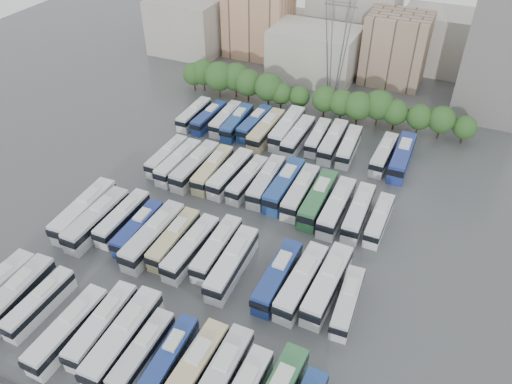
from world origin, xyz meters
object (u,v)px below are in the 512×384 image
at_px(bus_r0_s7, 142,352).
at_px(bus_r3_s3, 237,122).
at_px(bus_r2_s11, 337,207).
at_px(bus_r2_s9, 301,192).
at_px(bus_r2_s4, 213,169).
at_px(bus_r3_s12, 384,154).
at_px(bus_r3_s13, 402,157).
at_px(bus_r1_s12, 327,284).
at_px(bus_r1_s10, 278,276).
at_px(bus_r3_s9, 333,141).
at_px(bus_r1_s5, 174,239).
at_px(bus_r1_s13, 347,302).
at_px(bus_r3_s2, 226,118).
at_px(bus_r2_s6, 248,179).
at_px(bus_r1_s1, 97,219).
at_px(bus_r0_s10, 220,378).
at_px(bus_r3_s0, 194,114).
at_px(bus_r3_s6, 287,128).
at_px(bus_r1_s2, 123,218).
at_px(bus_r0_s6, 124,337).
at_px(bus_r0_s4, 68,330).
at_px(bus_r2_s13, 379,220).
at_px(bus_r1_s8, 232,263).
at_px(bus_r1_s4, 153,236).
at_px(bus_r3_s7, 298,136).
at_px(bus_r2_s3, 195,166).
at_px(bus_r2_s1, 167,156).
at_px(bus_r3_s8, 318,137).
at_px(bus_r2_s2, 179,162).
at_px(bus_r0_s8, 170,357).
at_px(bus_r0_s2, 39,303).
at_px(bus_r1_s0, 84,210).
at_px(bus_r2_s5, 230,173).
at_px(bus_r3_s5, 266,130).
at_px(bus_r3_s10, 349,146).
at_px(apartment_tower, 501,55).
at_px(bus_r3_s1, 209,117).
at_px(bus_r3_s4, 255,123).
at_px(bus_r2_s7, 266,181).
at_px(bus_r1_s6, 191,248).
at_px(bus_r1_s7, 217,248).
at_px(bus_r0_s5, 102,325).
at_px(bus_r1_s3, 138,228).
at_px(bus_r0_s1, 15,297).

relative_size(bus_r0_s7, bus_r3_s3, 0.94).
bearing_deg(bus_r2_s11, bus_r2_s9, 167.66).
xyz_separation_m(bus_r2_s4, bus_r3_s12, (26.55, 17.32, -0.06)).
bearing_deg(bus_r3_s13, bus_r1_s12, -95.66).
relative_size(bus_r1_s10, bus_r3_s9, 0.98).
height_order(bus_r1_s5, bus_r3_s13, bus_r3_s13).
height_order(bus_r1_s13, bus_r2_s4, bus_r2_s4).
relative_size(bus_r2_s9, bus_r3_s2, 1.11).
bearing_deg(bus_r2_s6, bus_r1_s1, -128.36).
relative_size(bus_r0_s10, bus_r3_s0, 1.15).
xyz_separation_m(bus_r2_s4, bus_r3_s6, (6.89, 18.49, 0.19)).
bearing_deg(bus_r0_s10, bus_r1_s2, 145.03).
distance_m(bus_r1_s1, bus_r1_s5, 13.15).
bearing_deg(bus_r0_s6, bus_r0_s4, -166.85).
bearing_deg(bus_r1_s13, bus_r2_s13, 86.97).
distance_m(bus_r1_s8, bus_r2_s13, 24.55).
distance_m(bus_r1_s4, bus_r3_s7, 37.07).
bearing_deg(bus_r1_s4, bus_r2_s3, 101.28).
xyz_separation_m(bus_r2_s1, bus_r2_s11, (32.90, -1.91, 0.25)).
bearing_deg(bus_r2_s13, bus_r3_s2, 153.21).
relative_size(bus_r3_s8, bus_r3_s12, 0.93).
bearing_deg(bus_r3_s8, bus_r3_s6, 176.04).
bearing_deg(bus_r3_s2, bus_r3_s6, 2.53).
bearing_deg(bus_r2_s6, bus_r2_s2, -175.91).
distance_m(bus_r0_s8, bus_r1_s12, 22.52).
bearing_deg(bus_r0_s8, bus_r0_s2, 177.33).
height_order(bus_r0_s8, bus_r1_s0, bus_r1_s0).
xyz_separation_m(bus_r0_s4, bus_r1_s10, (20.08, 18.61, -0.03)).
distance_m(bus_r2_s5, bus_r3_s5, 16.09).
bearing_deg(bus_r3_s10, bus_r3_s2, 177.04).
distance_m(bus_r2_s9, bus_r3_s3, 25.98).
height_order(bus_r0_s2, bus_r3_s8, bus_r0_s2).
bearing_deg(apartment_tower, bus_r1_s5, -121.55).
distance_m(bus_r3_s1, bus_r3_s12, 36.24).
distance_m(bus_r1_s0, bus_r2_s4, 22.73).
height_order(bus_r2_s4, bus_r3_s4, bus_r2_s4).
height_order(bus_r0_s8, bus_r2_s7, bus_r2_s7).
relative_size(bus_r1_s6, bus_r1_s7, 1.02).
distance_m(bus_r0_s5, bus_r3_s3, 52.67).
relative_size(bus_r2_s13, bus_r3_s3, 0.92).
bearing_deg(bus_r1_s3, bus_r3_s2, 93.43).
bearing_deg(bus_r0_s6, bus_r2_s3, 104.62).
bearing_deg(bus_r0_s1, bus_r3_s2, 83.89).
bearing_deg(bus_r0_s10, bus_r2_s2, 126.86).
bearing_deg(bus_r3_s13, bus_r2_s13, -90.15).
height_order(bus_r1_s7, bus_r3_s9, bus_r3_s9).
distance_m(bus_r1_s3, bus_r3_s3, 35.20).
bearing_deg(bus_r2_s7, bus_r1_s13, -46.78).
distance_m(bus_r0_s1, bus_r3_s1, 52.95).
distance_m(bus_r1_s12, bus_r3_s9, 36.71).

